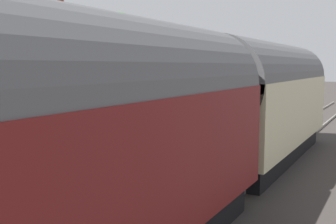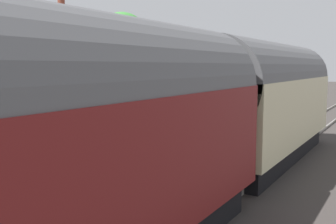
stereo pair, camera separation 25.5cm
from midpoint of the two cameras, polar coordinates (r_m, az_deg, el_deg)
ground_plane at (r=15.11m, az=10.27°, el=-6.69°), size 160.00×160.00×0.00m
platform at (r=16.75m, az=-2.35°, el=-3.65°), size 32.00×5.83×0.93m
platform_edge_coping at (r=15.37m, az=6.22°, el=-2.84°), size 32.00×0.36×0.02m
rail_near at (r=14.62m, az=16.28°, el=-7.01°), size 52.00×0.08×0.14m
rail_far at (r=15.03m, az=10.93°, el=-6.49°), size 52.00×0.08×0.14m
train at (r=10.44m, az=6.80°, el=-0.21°), size 19.42×2.73×4.32m
station_building at (r=13.13m, az=-19.79°, el=1.42°), size 7.59×4.33×4.86m
bench_near_building at (r=21.84m, az=7.60°, el=1.19°), size 1.42×0.49×0.88m
bench_by_lamp at (r=24.31m, az=10.07°, el=1.70°), size 1.40×0.44×0.88m
bench_platform_end at (r=17.46m, az=0.97°, el=-0.11°), size 1.42×0.50×0.88m
planter_corner_building at (r=19.62m, az=4.16°, el=0.09°), size 0.75×0.32×0.62m
planter_under_sign at (r=15.76m, az=-0.12°, el=-1.37°), size 0.40×0.40×0.65m
planter_edge_near at (r=22.58m, az=11.74°, el=0.82°), size 1.09×0.32×0.61m
planter_bench_left at (r=10.94m, az=-9.68°, el=-4.46°), size 0.56×0.56×0.82m
planter_by_door at (r=11.32m, az=-5.92°, el=-3.78°), size 0.60×0.60×0.93m
lamp_post_platform at (r=19.23m, az=9.91°, el=5.85°), size 0.32×0.50×3.24m
station_sign_board at (r=12.21m, az=-5.50°, el=0.31°), size 0.96×0.06×1.57m
tree_far_right at (r=30.90m, az=-11.84°, el=9.84°), size 3.79×3.44×7.64m
tree_mid_background at (r=33.80m, az=-6.41°, el=10.05°), size 4.58×4.67×7.90m
tree_distant at (r=29.54m, az=-17.41°, el=10.45°), size 3.72×3.42×7.57m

